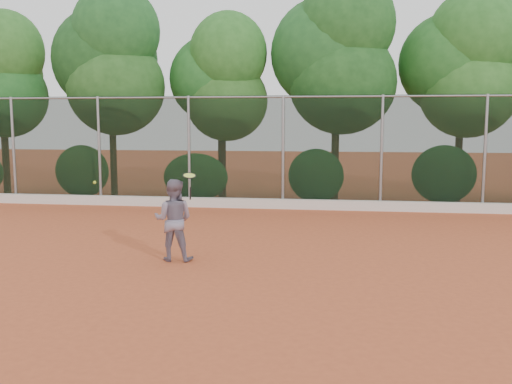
# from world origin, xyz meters

# --- Properties ---
(ground) EXTENTS (80.00, 80.00, 0.00)m
(ground) POSITION_xyz_m (0.00, 0.00, 0.00)
(ground) COLOR #BE532C
(ground) RESTS_ON ground
(concrete_curb) EXTENTS (24.00, 0.20, 0.30)m
(concrete_curb) POSITION_xyz_m (0.00, 6.82, 0.15)
(concrete_curb) COLOR silver
(concrete_curb) RESTS_ON ground
(tennis_player) EXTENTS (0.79, 0.63, 1.60)m
(tennis_player) POSITION_xyz_m (-1.48, -0.03, 0.80)
(tennis_player) COLOR slate
(tennis_player) RESTS_ON ground
(chainlink_fence) EXTENTS (24.09, 0.09, 3.50)m
(chainlink_fence) POSITION_xyz_m (-0.00, 7.00, 1.86)
(chainlink_fence) COLOR black
(chainlink_fence) RESTS_ON ground
(foliage_backdrop) EXTENTS (23.70, 3.63, 7.55)m
(foliage_backdrop) POSITION_xyz_m (-0.55, 8.98, 4.40)
(foliage_backdrop) COLOR #412E19
(foliage_backdrop) RESTS_ON ground
(tennis_racket) EXTENTS (0.34, 0.33, 0.53)m
(tennis_racket) POSITION_xyz_m (-1.11, -0.16, 1.65)
(tennis_racket) COLOR black
(tennis_racket) RESTS_ON ground
(tennis_ball_in_flight) EXTENTS (0.07, 0.07, 0.07)m
(tennis_ball_in_flight) POSITION_xyz_m (-3.15, 0.13, 1.50)
(tennis_ball_in_flight) COLOR #B1C82D
(tennis_ball_in_flight) RESTS_ON ground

